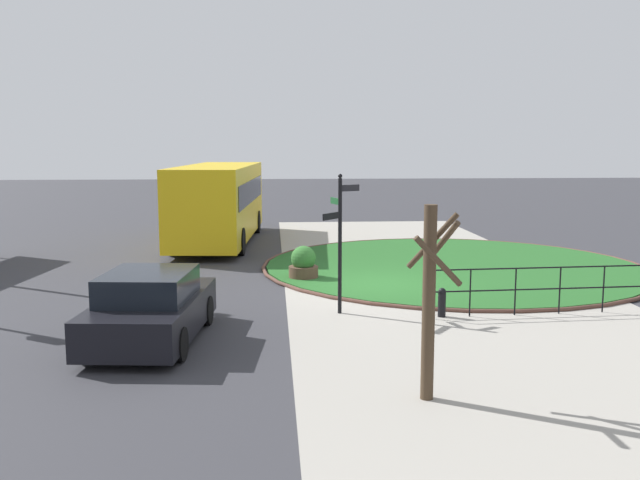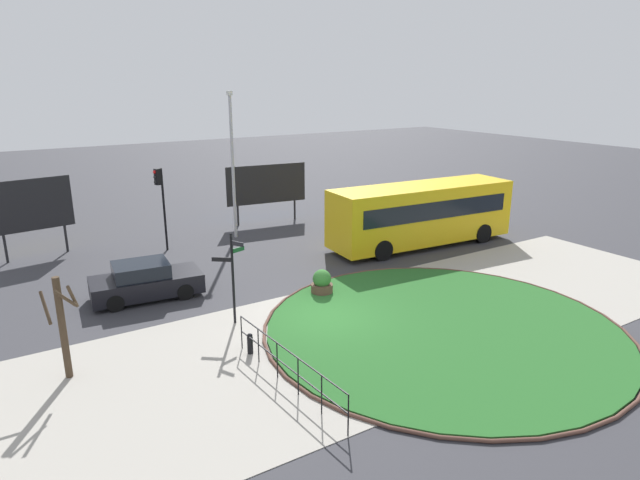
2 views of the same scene
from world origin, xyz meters
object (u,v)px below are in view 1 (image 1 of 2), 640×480
object	(u,v)px
signpost_directional	(339,234)
planter_near_signpost	(303,265)
bus_yellow	(219,201)
street_tree_bare	(430,295)
car_far_lane	(151,309)
bollard_foreground	(442,302)

from	to	relation	value
signpost_directional	planter_near_signpost	distance (m)	4.33
signpost_directional	planter_near_signpost	world-z (taller)	signpost_directional
bus_yellow	street_tree_bare	bearing A→B (deg)	-161.43
street_tree_bare	car_far_lane	bearing A→B (deg)	54.17
car_far_lane	street_tree_bare	bearing A→B (deg)	-120.20
signpost_directional	car_far_lane	xyz separation A→B (m)	(-1.98, 4.01, -1.21)
signpost_directional	street_tree_bare	bearing A→B (deg)	-171.13
signpost_directional	car_far_lane	world-z (taller)	signpost_directional
bus_yellow	planter_near_signpost	bearing A→B (deg)	-155.09
bollard_foreground	planter_near_signpost	world-z (taller)	planter_near_signpost
signpost_directional	planter_near_signpost	xyz separation A→B (m)	(4.03, 0.66, -1.43)
bollard_foreground	street_tree_bare	world-z (taller)	street_tree_bare
signpost_directional	bus_yellow	bearing A→B (deg)	17.14
bollard_foreground	signpost_directional	bearing A→B (deg)	77.97
bollard_foreground	car_far_lane	bearing A→B (deg)	103.22
planter_near_signpost	street_tree_bare	xyz separation A→B (m)	(-9.53, -1.51, 1.22)
street_tree_bare	bollard_foreground	bearing A→B (deg)	-16.37
signpost_directional	street_tree_bare	size ratio (longest dim) A/B	1.07
signpost_directional	bus_yellow	xyz separation A→B (m)	(11.95, 3.69, -0.21)
signpost_directional	bollard_foreground	distance (m)	2.83
car_far_lane	street_tree_bare	size ratio (longest dim) A/B	1.41
bollard_foreground	planter_near_signpost	xyz separation A→B (m)	(4.53, 2.98, 0.10)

